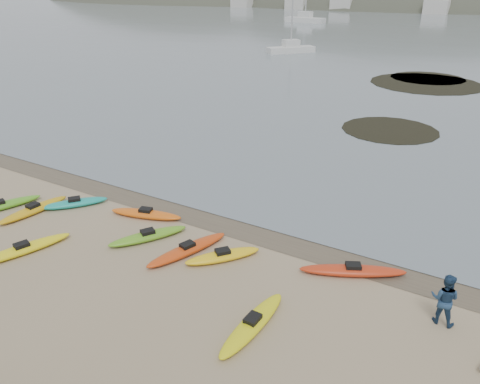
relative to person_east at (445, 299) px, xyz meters
The scene contains 5 objects.
ground 9.36m from the person_east, 164.46° to the left, with size 600.00×600.00×0.00m, color tan.
wet_sand 9.28m from the person_east, 166.25° to the left, with size 60.00×60.00×0.00m, color brown.
kayaks 10.63m from the person_east, behind, with size 24.32×8.51×0.34m.
person_east is the anchor object (origin of this frame).
kelp_mats 36.51m from the person_east, 102.23° to the left, with size 11.36×28.81×0.04m.
Camera 1 is at (9.55, -16.04, 10.07)m, focal length 35.00 mm.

